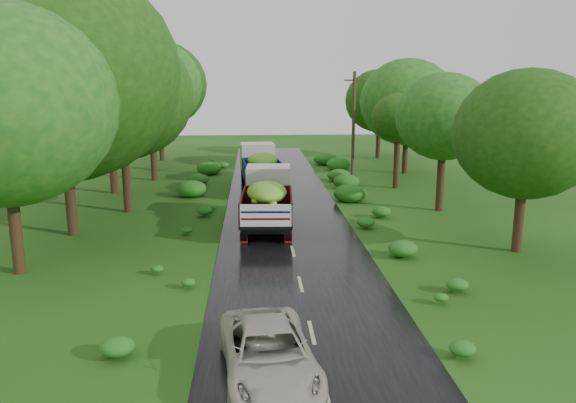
{
  "coord_description": "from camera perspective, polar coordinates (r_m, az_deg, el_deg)",
  "views": [
    {
      "loc": [
        -1.64,
        -15.3,
        7.35
      ],
      "look_at": [
        -0.06,
        10.43,
        1.7
      ],
      "focal_mm": 35.0,
      "sensor_mm": 36.0,
      "label": 1
    }
  ],
  "objects": [
    {
      "name": "truck_near",
      "position": [
        28.14,
        -2.09,
        0.53
      ],
      "size": [
        2.68,
        6.78,
        2.8
      ],
      "rotation": [
        0.0,
        0.0,
        -0.05
      ],
      "color": "black",
      "rests_on": "ground"
    },
    {
      "name": "shrubs",
      "position": [
        30.17,
        -0.3,
        -1.06
      ],
      "size": [
        11.9,
        44.0,
        0.7
      ],
      "color": "#196919",
      "rests_on": "ground"
    },
    {
      "name": "car",
      "position": [
        14.42,
        -2.0,
        -15.16
      ],
      "size": [
        2.75,
        5.03,
        1.34
      ],
      "primitive_type": "imported",
      "rotation": [
        0.0,
        0.0,
        0.11
      ],
      "color": "beige",
      "rests_on": "road"
    },
    {
      "name": "truck_far",
      "position": [
        38.39,
        -2.83,
        3.75
      ],
      "size": [
        3.01,
        6.98,
        2.85
      ],
      "rotation": [
        0.0,
        0.0,
        0.09
      ],
      "color": "black",
      "rests_on": "ground"
    },
    {
      "name": "trees_right",
      "position": [
        39.92,
        13.09,
        9.02
      ],
      "size": [
        5.48,
        32.98,
        7.32
      ],
      "color": "black",
      "rests_on": "ground"
    },
    {
      "name": "trees_left",
      "position": [
        36.74,
        -17.15,
        11.25
      ],
      "size": [
        6.17,
        34.82,
        10.04
      ],
      "color": "black",
      "rests_on": "ground"
    },
    {
      "name": "utility_pole",
      "position": [
        39.0,
        6.66,
        7.41
      ],
      "size": [
        1.38,
        0.23,
        7.85
      ],
      "rotation": [
        0.0,
        0.0,
        -0.08
      ],
      "color": "#382616",
      "rests_on": "ground"
    },
    {
      "name": "road",
      "position": [
        21.65,
        1.05,
        -7.46
      ],
      "size": [
        6.5,
        80.0,
        0.02
      ],
      "primitive_type": "cube",
      "color": "black",
      "rests_on": "ground"
    },
    {
      "name": "road_lines",
      "position": [
        22.59,
        0.85,
        -6.57
      ],
      "size": [
        0.12,
        69.6,
        0.0
      ],
      "color": "#BFB78C",
      "rests_on": "road"
    },
    {
      "name": "ground",
      "position": [
        17.06,
        2.42,
        -13.18
      ],
      "size": [
        120.0,
        120.0,
        0.0
      ],
      "primitive_type": "plane",
      "color": "#1B430E",
      "rests_on": "ground"
    }
  ]
}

